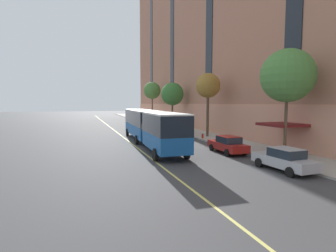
% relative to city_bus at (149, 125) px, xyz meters
% --- Properties ---
extents(ground_plane, '(260.00, 260.00, 0.00)m').
position_rel_city_bus_xyz_m(ground_plane, '(0.08, 0.10, -2.13)').
color(ground_plane, '#424244').
extents(sidewalk, '(4.78, 160.00, 0.15)m').
position_rel_city_bus_xyz_m(sidewalk, '(9.22, 3.10, -2.06)').
color(sidewalk, '#ADA89E').
rests_on(sidewalk, ground).
extents(city_bus, '(3.60, 20.11, 3.68)m').
position_rel_city_bus_xyz_m(city_bus, '(0.00, 0.00, 0.00)').
color(city_bus, '#19569E').
rests_on(city_bus, ground).
extents(parked_car_darkgray_0, '(2.10, 4.83, 1.56)m').
position_rel_city_bus_xyz_m(parked_car_darkgray_0, '(5.71, 6.75, -1.35)').
color(parked_car_darkgray_0, '#4C4C51').
rests_on(parked_car_darkgray_0, ground).
extents(parked_car_red_1, '(1.99, 4.61, 1.56)m').
position_rel_city_bus_xyz_m(parked_car_red_1, '(5.49, -7.26, -1.35)').
color(parked_car_red_1, '#B21E19').
rests_on(parked_car_red_1, ground).
extents(parked_car_red_2, '(1.94, 4.29, 1.56)m').
position_rel_city_bus_xyz_m(parked_car_red_2, '(5.59, 28.19, -1.35)').
color(parked_car_red_2, '#B21E19').
rests_on(parked_car_red_2, ground).
extents(parked_car_red_3, '(1.91, 4.67, 1.56)m').
position_rel_city_bus_xyz_m(parked_car_red_3, '(5.54, 13.46, -1.35)').
color(parked_car_red_3, '#B21E19').
rests_on(parked_car_red_3, ground).
extents(parked_car_silver_4, '(2.02, 4.54, 1.56)m').
position_rel_city_bus_xyz_m(parked_car_silver_4, '(5.66, -13.98, -1.35)').
color(parked_car_silver_4, '#B7B7BC').
rests_on(parked_car_silver_4, ground).
extents(street_tree_near_corner, '(4.30, 4.30, 8.72)m').
position_rel_city_bus_xyz_m(street_tree_near_corner, '(8.83, -10.59, 4.57)').
color(street_tree_near_corner, brown).
rests_on(street_tree_near_corner, sidewalk).
extents(street_tree_mid_block, '(3.21, 3.21, 8.28)m').
position_rel_city_bus_xyz_m(street_tree_mid_block, '(8.83, 3.20, 4.61)').
color(street_tree_mid_block, brown).
rests_on(street_tree_mid_block, sidewalk).
extents(street_tree_far_uptown, '(4.10, 4.10, 8.09)m').
position_rel_city_bus_xyz_m(street_tree_far_uptown, '(8.83, 16.99, 4.03)').
color(street_tree_far_uptown, brown).
rests_on(street_tree_far_uptown, sidewalk).
extents(street_tree_far_downtown, '(3.88, 3.88, 9.22)m').
position_rel_city_bus_xyz_m(street_tree_far_downtown, '(8.83, 30.77, 5.27)').
color(street_tree_far_downtown, brown).
rests_on(street_tree_far_downtown, sidewalk).
extents(fire_hydrant, '(0.42, 0.24, 0.72)m').
position_rel_city_bus_xyz_m(fire_hydrant, '(7.33, 1.59, -1.64)').
color(fire_hydrant, red).
rests_on(fire_hydrant, sidewalk).
extents(lane_centerline, '(0.16, 140.00, 0.01)m').
position_rel_city_bus_xyz_m(lane_centerline, '(-1.70, 3.10, -2.13)').
color(lane_centerline, '#E0D66B').
rests_on(lane_centerline, ground).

